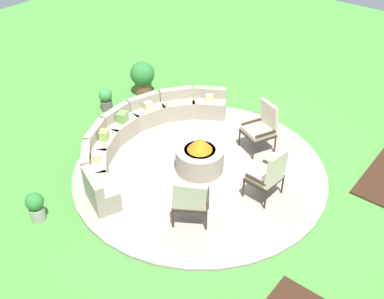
# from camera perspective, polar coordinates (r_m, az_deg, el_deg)

# --- Properties ---
(ground_plane) EXTENTS (24.00, 24.00, 0.00)m
(ground_plane) POSITION_cam_1_polar(r_m,az_deg,el_deg) (9.28, 0.96, -2.70)
(ground_plane) COLOR #478C38
(patio_circle) EXTENTS (5.17, 5.17, 0.06)m
(patio_circle) POSITION_cam_1_polar(r_m,az_deg,el_deg) (9.27, 0.97, -2.55)
(patio_circle) COLOR #9E9384
(patio_circle) RESTS_ON ground_plane
(fire_pit) EXTENTS (0.98, 0.98, 0.76)m
(fire_pit) POSITION_cam_1_polar(r_m,az_deg,el_deg) (9.06, 0.99, -0.92)
(fire_pit) COLOR #9E937F
(fire_pit) RESTS_ON patio_circle
(curved_stone_bench) EXTENTS (4.44, 2.00, 0.68)m
(curved_stone_bench) POSITION_cam_1_polar(r_m,az_deg,el_deg) (9.86, -6.73, 2.07)
(curved_stone_bench) COLOR #9E937F
(curved_stone_bench) RESTS_ON patio_circle
(lounge_chair_front_left) EXTENTS (0.80, 0.82, 1.00)m
(lounge_chair_front_left) POSITION_cam_1_polar(r_m,az_deg,el_deg) (7.76, -0.19, -6.25)
(lounge_chair_front_left) COLOR #2D2319
(lounge_chair_front_left) RESTS_ON patio_circle
(lounge_chair_front_right) EXTENTS (0.64, 0.56, 1.07)m
(lounge_chair_front_right) POSITION_cam_1_polar(r_m,az_deg,el_deg) (8.35, 9.70, -3.06)
(lounge_chair_front_right) COLOR #2D2319
(lounge_chair_front_right) RESTS_ON patio_circle
(lounge_chair_back_left) EXTENTS (0.79, 0.78, 1.09)m
(lounge_chair_back_left) POSITION_cam_1_polar(r_m,az_deg,el_deg) (9.63, 8.89, 2.95)
(lounge_chair_back_left) COLOR #2D2319
(lounge_chair_back_left) RESTS_ON patio_circle
(potted_plant_0) EXTENTS (0.63, 0.63, 0.88)m
(potted_plant_0) POSITION_cam_1_polar(r_m,az_deg,el_deg) (11.84, -6.27, 9.20)
(potted_plant_0) COLOR brown
(potted_plant_0) RESTS_ON ground_plane
(potted_plant_1) EXTENTS (0.32, 0.32, 0.58)m
(potted_plant_1) POSITION_cam_1_polar(r_m,az_deg,el_deg) (8.49, -19.20, -6.78)
(potted_plant_1) COLOR #A89E8E
(potted_plant_1) RESTS_ON ground_plane
(potted_plant_2) EXTENTS (0.33, 0.33, 0.58)m
(potted_plant_2) POSITION_cam_1_polar(r_m,az_deg,el_deg) (11.32, -10.85, 6.36)
(potted_plant_2) COLOR #605B56
(potted_plant_2) RESTS_ON ground_plane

